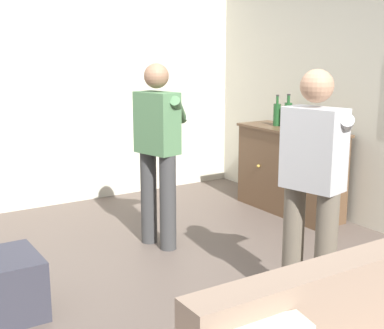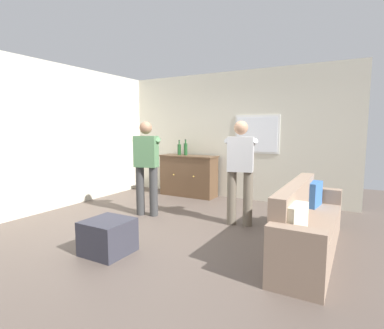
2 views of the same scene
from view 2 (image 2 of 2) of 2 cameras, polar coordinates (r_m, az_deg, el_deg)
The scene contains 10 objects.
ground at distance 4.69m, azimuth -4.86°, elevation -12.57°, with size 10.40×10.40×0.00m, color brown.
wall_back_with_window at distance 6.78m, azimuth 7.87°, elevation 5.46°, with size 5.20×0.15×2.80m.
wall_side_left at distance 6.32m, azimuth -25.46°, elevation 4.76°, with size 0.12×5.20×2.80m, color beige.
couch at distance 4.11m, azimuth 21.13°, elevation -10.89°, with size 0.57×2.32×0.87m.
sideboard_cabinet at distance 6.96m, azimuth -0.67°, elevation -2.11°, with size 1.35×0.49×0.95m.
bottle_wine_green at distance 7.03m, azimuth -2.45°, elevation 2.93°, with size 0.08×0.08×0.35m.
bottle_liquor_amber at distance 6.96m, azimuth -1.23°, elevation 3.01°, with size 0.08×0.08×0.37m.
ottoman at distance 3.99m, azimuth -15.72°, elevation -13.07°, with size 0.54×0.54×0.42m, color #33333D.
person_standing_left at distance 5.39m, azimuth -8.64°, elevation 0.16°, with size 0.54×0.51×1.68m.
person_standing_right at distance 4.83m, azimuth 9.19°, elevation -0.61°, with size 0.54×0.51×1.68m.
Camera 2 is at (2.49, -3.65, 1.55)m, focal length 28.00 mm.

